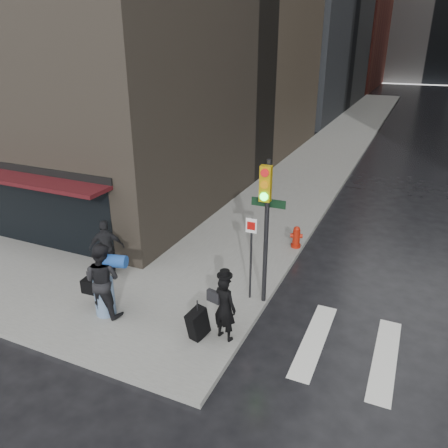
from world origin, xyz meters
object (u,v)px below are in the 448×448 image
(man_overcoat, at_px, (219,310))
(traffic_light, at_px, (265,215))
(fire_hydrant, at_px, (296,238))
(man_jeans, at_px, (103,279))
(man_greycoat, at_px, (107,248))

(man_overcoat, relative_size, traffic_light, 0.47)
(fire_hydrant, bearing_deg, man_jeans, -120.35)
(man_greycoat, bearing_deg, traffic_light, 151.29)
(fire_hydrant, bearing_deg, man_greycoat, -138.62)
(traffic_light, bearing_deg, man_greycoat, -176.68)
(man_greycoat, relative_size, fire_hydrant, 2.27)
(man_overcoat, xyz_separation_m, fire_hydrant, (0.32, 5.44, -0.42))
(man_overcoat, xyz_separation_m, traffic_light, (0.39, 1.82, 1.73))
(man_jeans, relative_size, traffic_light, 0.51)
(man_overcoat, distance_m, traffic_light, 2.54)
(man_jeans, height_order, man_greycoat, man_jeans)
(man_overcoat, distance_m, man_jeans, 3.05)
(traffic_light, xyz_separation_m, fire_hydrant, (-0.07, 3.62, -2.15))
(man_greycoat, height_order, traffic_light, traffic_light)
(man_greycoat, height_order, fire_hydrant, man_greycoat)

